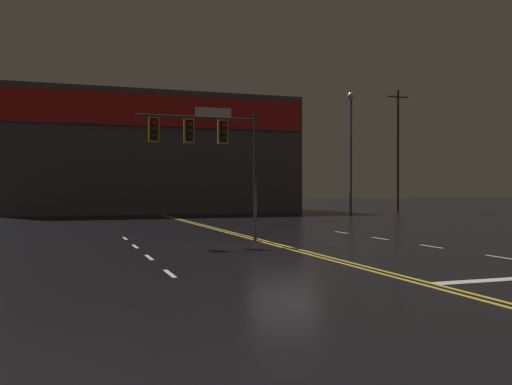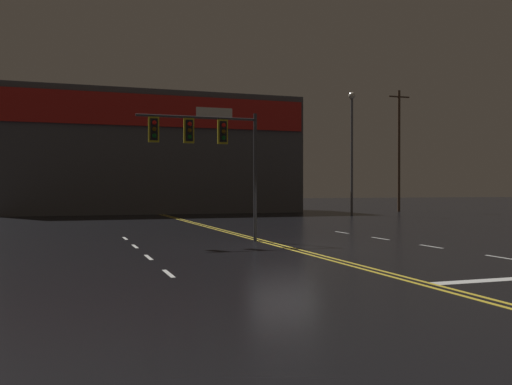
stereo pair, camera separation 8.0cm
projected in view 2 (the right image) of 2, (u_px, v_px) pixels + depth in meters
The scene contains 6 objects.
ground_plane at pixel (283, 246), 21.29m from camera, with size 200.00×200.00×0.00m, color black.
road_markings at pixel (330, 250), 19.91m from camera, with size 15.58×60.00×0.01m.
traffic_signal_median at pixel (205, 140), 22.74m from camera, with size 4.92×0.36×5.25m.
streetlight_near_right at pixel (352, 137), 46.59m from camera, with size 0.56×0.56×10.06m.
building_backdrop at pixel (153, 155), 52.40m from camera, with size 25.83×10.23×10.52m.
utility_pole_row at pixel (194, 149), 47.38m from camera, with size 45.28×0.26×11.43m.
Camera 2 is at (-7.77, -19.83, 2.16)m, focal length 40.00 mm.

